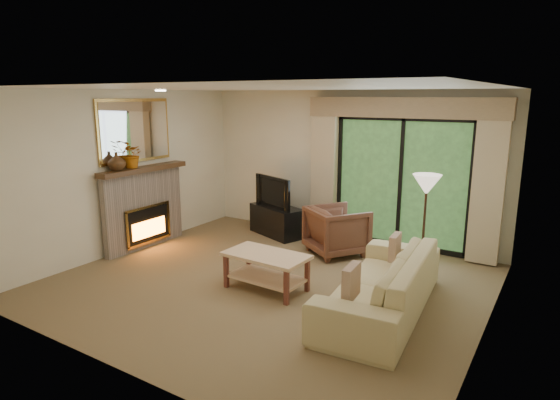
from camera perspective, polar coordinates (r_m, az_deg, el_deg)
The scene contains 22 objects.
floor at distance 6.53m, azimuth -1.42°, elevation -9.95°, with size 5.50×5.50×0.00m, color olive.
ceiling at distance 6.03m, azimuth -1.56°, elevation 13.50°, with size 5.50×5.50×0.00m, color white.
wall_back at distance 8.32m, azimuth 8.11°, elevation 4.15°, with size 5.00×5.00×0.00m, color #EDE1C5.
wall_front at distance 4.36m, azimuth -20.05°, elevation -4.25°, with size 5.00×5.00×0.00m, color #EDE1C5.
wall_left at distance 7.99m, azimuth -18.18°, elevation 3.30°, with size 5.00×5.00×0.00m, color #EDE1C5.
wall_right at distance 5.20m, azimuth 24.68°, elevation -1.99°, with size 5.00×5.00×0.00m, color #EDE1C5.
fireplace at distance 8.14m, azimuth -16.27°, elevation -0.83°, with size 0.24×1.70×1.37m, color gray, non-canonical shape.
mirror at distance 8.02m, azimuth -17.24°, elevation 8.08°, with size 0.07×1.45×1.02m, color tan, non-canonical shape.
sliding_door at distance 7.95m, azimuth 14.50°, elevation 2.03°, with size 2.26×0.10×2.16m, color black, non-canonical shape.
curtain_left at distance 8.34m, azimuth 5.44°, elevation 3.55°, with size 0.45×0.18×2.35m, color #C6AF8B.
curtain_right at distance 7.54m, azimuth 24.07°, elevation 1.53°, with size 0.45×0.18×2.35m, color #C6AF8B.
cornice at distance 7.75m, azimuth 14.79°, elevation 10.83°, with size 3.20×0.24×0.32m, color #9B8060.
media_console at distance 8.57m, azimuth -0.38°, elevation -2.53°, with size 1.07×0.48×0.54m, color black.
tv at distance 8.44m, azimuth -0.39°, elevation 1.06°, with size 0.98×0.13×0.56m, color black.
armchair at distance 7.58m, azimuth 6.94°, elevation -3.71°, with size 0.83×0.85×0.78m, color brown.
sofa at distance 5.72m, azimuth 12.23°, elevation -9.78°, with size 2.43×0.95×0.71m, color tan.
pillow_near at distance 5.05m, azimuth 8.68°, elevation -9.86°, with size 0.10×0.36×0.36m, color brown.
pillow_far at distance 6.29m, azimuth 13.83°, elevation -5.57°, with size 0.09×0.34×0.34m, color brown.
coffee_table at distance 6.22m, azimuth -1.68°, elevation -8.71°, with size 1.09×0.60×0.49m, color #E2B88C, non-canonical shape.
floor_lamp at distance 6.82m, azimuth 17.14°, elevation -3.07°, with size 0.39×0.39×1.46m, color beige, non-canonical shape.
vase at distance 7.67m, azimuth -19.30°, elevation 4.46°, with size 0.27×0.27×0.29m, color #432B17.
branches at distance 7.85m, azimuth -17.62°, elevation 5.33°, with size 0.40×0.34×0.44m, color #AB5B0F.
Camera 1 is at (3.34, -5.02, 2.51)m, focal length 30.00 mm.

